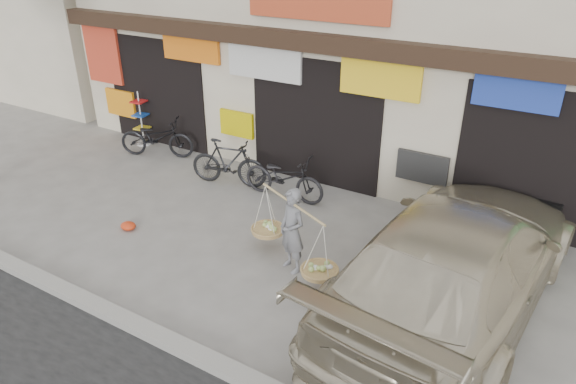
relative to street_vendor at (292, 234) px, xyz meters
The scene contains 10 objects.
ground 1.49m from the street_vendor, 164.39° to the right, with size 70.00×70.00×0.00m, color gray.
kerb 2.75m from the street_vendor, 118.51° to the right, with size 70.00×0.25×0.12m, color gray.
shophouse_block 6.79m from the street_vendor, 101.94° to the left, with size 14.00×6.32×7.00m.
street_vendor is the anchor object (origin of this frame).
bike_0 5.80m from the street_vendor, 155.19° to the left, with size 0.64×1.84×0.97m, color black.
bike_1 3.45m from the street_vendor, 143.83° to the left, with size 0.49×1.73×1.04m, color black.
bike_2 2.55m from the street_vendor, 124.10° to the left, with size 0.63×1.80×0.95m, color black.
suv 2.53m from the street_vendor, ahead, with size 2.95×6.01×1.68m.
display_rack 6.78m from the street_vendor, 155.28° to the left, with size 0.39×0.39×1.41m.
red_bag 3.35m from the street_vendor, behind, with size 0.31×0.25×0.14m, color red.
Camera 1 is at (4.80, -5.68, 4.97)m, focal length 32.00 mm.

